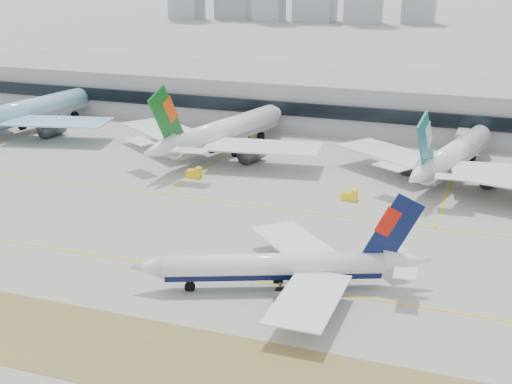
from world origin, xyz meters
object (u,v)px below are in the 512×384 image
at_px(widebody_eva, 221,133).
at_px(widebody_korean, 27,112).
at_px(taxiing_airliner, 284,267).
at_px(widebody_cathay, 452,156).
at_px(terminal, 345,100).

bearing_deg(widebody_eva, widebody_korean, 99.36).
relative_size(taxiing_airliner, widebody_eva, 0.75).
relative_size(taxiing_airliner, widebody_cathay, 0.82).
relative_size(widebody_korean, terminal, 0.23).
distance_m(widebody_eva, terminal, 54.20).
bearing_deg(taxiing_airliner, widebody_korean, -57.75).
xyz_separation_m(taxiing_airliner, widebody_korean, (-107.17, 76.11, 2.24)).
height_order(widebody_korean, widebody_cathay, widebody_korean).
xyz_separation_m(taxiing_airliner, terminal, (-18.93, 121.08, 3.52)).
relative_size(taxiing_airliner, widebody_korean, 0.72).
xyz_separation_m(widebody_eva, widebody_cathay, (60.65, -0.14, -0.53)).
relative_size(widebody_eva, terminal, 0.22).
bearing_deg(taxiing_airliner, widebody_eva, -82.54).
bearing_deg(widebody_korean, widebody_cathay, -82.92).
bearing_deg(widebody_eva, widebody_cathay, -76.89).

